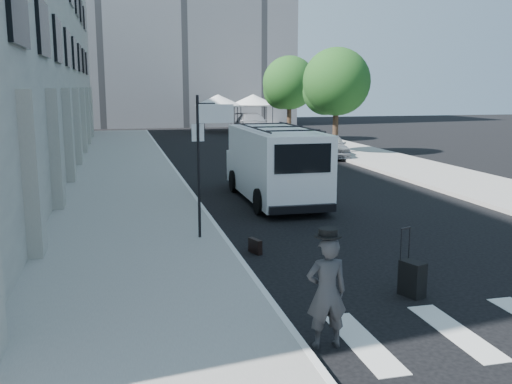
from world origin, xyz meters
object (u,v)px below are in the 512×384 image
businessman (327,293)px  parked_car_c (252,124)px  suitcase (412,278)px  briefcase (255,246)px  cargo_van (274,164)px  parked_car_a (330,146)px  parked_car_b (293,139)px

businessman → parked_car_c: bearing=-99.3°
businessman → suitcase: businessman is taller
briefcase → cargo_van: bearing=51.8°
parked_car_a → parked_car_b: size_ratio=0.90×
businessman → briefcase: size_ratio=3.88×
parked_car_a → briefcase: bearing=-109.3°
briefcase → parked_car_b: parked_car_b is taller
briefcase → parked_car_b: size_ratio=0.10×
businessman → parked_car_a: 23.34m
cargo_van → parked_car_b: 15.36m
parked_car_a → parked_car_c: (-0.28, 17.17, 0.15)m
briefcase → parked_car_c: (7.99, 33.94, 0.65)m
cargo_van → parked_car_c: cargo_van is taller
cargo_van → parked_car_c: bearing=78.3°
parked_car_b → parked_car_c: bearing=93.0°
suitcase → briefcase: bearing=102.1°
suitcase → parked_car_a: parked_car_a is taller
cargo_van → businessman: bearing=-101.4°
suitcase → cargo_van: (-0.04, 9.45, 0.92)m
parked_car_a → businessman: bearing=-104.2°
briefcase → suitcase: 4.03m
businessman → cargo_van: 11.30m
suitcase → parked_car_c: parked_car_c is taller
suitcase → parked_car_b: 24.45m
businessman → parked_car_c: size_ratio=0.30×
businessman → briefcase: 5.05m
cargo_van → parked_car_b: (5.19, 14.44, -0.54)m
businessman → cargo_van: cargo_van is taller
briefcase → parked_car_c: 34.88m
parked_car_c → parked_car_b: bearing=-90.9°
briefcase → businessman: bearing=-110.2°
briefcase → cargo_van: 6.52m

